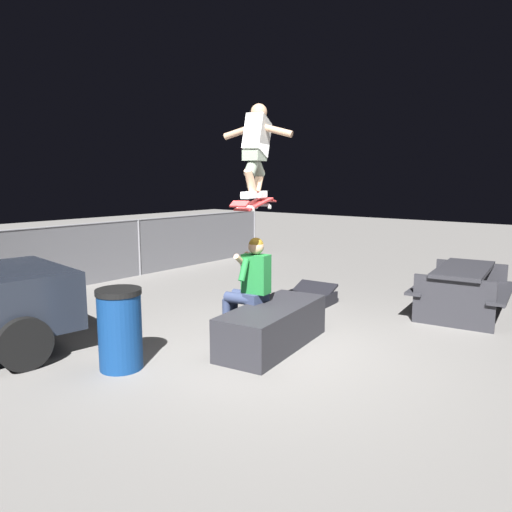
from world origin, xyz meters
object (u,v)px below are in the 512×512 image
(ledge_box_main, at_px, (273,326))
(trash_bin, at_px, (120,329))
(skateboard, at_px, (255,204))
(person_sitting_on_ledge, at_px, (249,283))
(skater_airborne, at_px, (256,146))
(kicker_ramp, at_px, (305,302))
(picnic_table_back, at_px, (463,283))

(ledge_box_main, height_order, trash_bin, trash_bin)
(skateboard, xyz_separation_m, trash_bin, (-1.50, 0.70, -1.33))
(person_sitting_on_ledge, height_order, skater_airborne, skater_airborne)
(person_sitting_on_ledge, height_order, kicker_ramp, person_sitting_on_ledge)
(person_sitting_on_ledge, bearing_deg, skater_airborne, -114.20)
(person_sitting_on_ledge, xyz_separation_m, picnic_table_back, (2.97, -1.83, -0.26))
(person_sitting_on_ledge, relative_size, kicker_ramp, 1.16)
(ledge_box_main, relative_size, kicker_ramp, 1.50)
(ledge_box_main, distance_m, person_sitting_on_ledge, 0.64)
(ledge_box_main, distance_m, kicker_ramp, 2.10)
(skateboard, bearing_deg, ledge_box_main, -57.44)
(person_sitting_on_ledge, distance_m, skater_airborne, 1.73)
(skateboard, bearing_deg, skater_airborne, 16.73)
(ledge_box_main, relative_size, skater_airborne, 1.57)
(kicker_ramp, bearing_deg, skater_airborne, -164.34)
(picnic_table_back, bearing_deg, trash_bin, 153.34)
(trash_bin, bearing_deg, person_sitting_on_ledge, -16.48)
(ledge_box_main, height_order, picnic_table_back, picnic_table_back)
(kicker_ramp, bearing_deg, ledge_box_main, -158.26)
(kicker_ramp, relative_size, trash_bin, 1.29)
(person_sitting_on_ledge, bearing_deg, picnic_table_back, -31.64)
(skater_airborne, relative_size, trash_bin, 1.24)
(skateboard, relative_size, skater_airborne, 0.92)
(skateboard, xyz_separation_m, kicker_ramp, (2.06, 0.58, -1.72))
(picnic_table_back, bearing_deg, person_sitting_on_ledge, 148.36)
(skater_airborne, xyz_separation_m, picnic_table_back, (3.06, -1.64, -1.98))
(ledge_box_main, height_order, skateboard, skateboard)
(skateboard, relative_size, picnic_table_back, 0.56)
(skateboard, distance_m, picnic_table_back, 3.74)
(person_sitting_on_ledge, distance_m, kicker_ramp, 2.07)
(skater_airborne, bearing_deg, person_sitting_on_ledge, 65.80)
(person_sitting_on_ledge, relative_size, trash_bin, 1.50)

